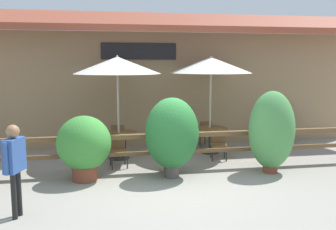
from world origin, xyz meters
TOP-DOWN VIEW (x-y plane):
  - ground_plane at (0.00, 0.00)m, footprint 60.00×60.00m
  - building_facade at (-0.00, 4.10)m, footprint 14.28×1.49m
  - patio_railing at (0.00, 1.05)m, footprint 10.40×0.14m
  - patio_umbrella_near at (-1.11, 2.48)m, footprint 2.36×2.36m
  - dining_table_near at (-1.11, 2.48)m, footprint 1.04×1.04m
  - chair_near_streetside at (-1.17, 1.67)m, footprint 0.46×0.46m
  - chair_near_wallside at (-1.09, 3.29)m, footprint 0.48×0.48m
  - patio_umbrella_middle at (1.57, 2.74)m, footprint 2.36×2.36m
  - dining_table_middle at (1.57, 2.74)m, footprint 1.04×1.04m
  - chair_middle_streetside at (1.59, 1.95)m, footprint 0.49×0.49m
  - chair_middle_wallside at (1.60, 3.52)m, footprint 0.50×0.50m
  - potted_plant_tall_tropical at (2.46, 0.52)m, footprint 1.11×1.00m
  - potted_plant_broad_leaf at (0.02, 0.54)m, footprint 1.24×1.11m
  - potted_plant_small_flowering at (-1.96, 0.67)m, footprint 1.22×1.10m
  - potted_plant_corner_fern at (4.34, 3.55)m, footprint 0.62×0.56m
  - pedestrian at (-3.03, -1.23)m, footprint 0.32×0.55m

SIDE VIEW (x-z plane):
  - ground_plane at x=0.00m, z-range 0.00..0.00m
  - chair_near_streetside at x=-1.17m, z-range 0.04..0.88m
  - chair_near_wallside at x=-1.09m, z-range 0.04..0.88m
  - chair_middle_streetside at x=1.59m, z-range 0.04..0.88m
  - chair_middle_wallside at x=1.60m, z-range 0.04..0.88m
  - dining_table_near at x=-1.11m, z-range 0.22..0.96m
  - dining_table_middle at x=1.57m, z-range 0.22..0.96m
  - patio_railing at x=0.00m, z-range 0.22..1.17m
  - potted_plant_corner_fern at x=4.34m, z-range 0.04..1.41m
  - potted_plant_small_flowering at x=-1.96m, z-range 0.07..1.55m
  - potted_plant_broad_leaf at x=0.02m, z-range 0.10..1.96m
  - potted_plant_tall_tropical at x=2.46m, z-range 0.04..2.03m
  - pedestrian at x=-3.03m, z-range 0.23..1.85m
  - building_facade at x=0.00m, z-range 0.05..4.28m
  - patio_umbrella_near at x=-1.11m, z-range 1.16..4.00m
  - patio_umbrella_middle at x=1.57m, z-range 1.16..4.00m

